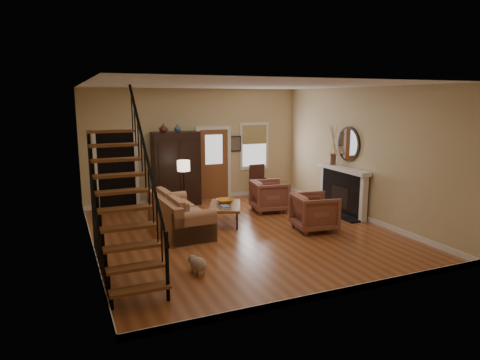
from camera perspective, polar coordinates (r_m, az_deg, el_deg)
name	(u,v)px	position (r m, az deg, el deg)	size (l,w,h in m)	color
room	(201,159)	(10.97, -5.28, 2.86)	(7.00, 7.33, 3.30)	#9C5027
staircase	(123,184)	(7.48, -15.34, -0.50)	(0.94, 2.80, 3.20)	brown
fireplace	(344,186)	(11.62, 13.67, -0.80)	(0.33, 1.95, 2.30)	black
armoire	(176,169)	(12.28, -8.51, 1.49)	(1.30, 0.60, 2.10)	black
vase_a	(163,128)	(11.97, -10.18, 6.86)	(0.24, 0.24, 0.25)	#4C2619
vase_b	(178,128)	(12.06, -8.31, 6.85)	(0.20, 0.20, 0.21)	#334C60
sofa	(180,214)	(9.95, -8.01, -4.51)	(0.94, 2.18, 0.81)	#AE734F
coffee_table	(225,214)	(10.49, -1.99, -4.56)	(0.72, 1.23, 0.47)	brown
bowl	(225,201)	(10.57, -2.04, -2.83)	(0.42, 0.42, 0.10)	orange
books	(225,207)	(10.11, -2.02, -3.60)	(0.23, 0.31, 0.06)	beige
armchair_left	(315,212)	(10.09, 9.91, -4.24)	(0.91, 0.93, 0.85)	maroon
armchair_right	(269,196)	(11.62, 3.94, -2.13)	(0.90, 0.92, 0.84)	maroon
floor_lamp	(184,188)	(11.27, -7.47, -1.03)	(0.33, 0.33, 1.44)	black
side_chair	(260,182)	(13.06, 2.66, -0.25)	(0.54, 0.54, 1.02)	#3E2013
dog	(198,265)	(7.64, -5.59, -11.26)	(0.25, 0.42, 0.31)	tan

